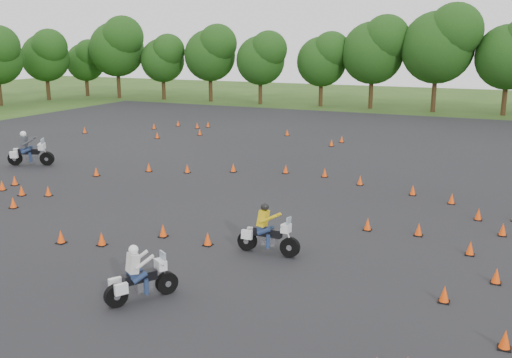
# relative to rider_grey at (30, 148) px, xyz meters

# --- Properties ---
(ground) EXTENTS (140.00, 140.00, 0.00)m
(ground) POSITION_rel_rider_grey_xyz_m (14.79, -6.35, -0.99)
(ground) COLOR #2D5119
(ground) RESTS_ON ground
(asphalt_pad) EXTENTS (62.00, 62.00, 0.00)m
(asphalt_pad) POSITION_rel_rider_grey_xyz_m (14.79, -0.35, -0.99)
(asphalt_pad) COLOR black
(asphalt_pad) RESTS_ON ground
(treeline) EXTENTS (86.72, 32.01, 10.66)m
(treeline) POSITION_rel_rider_grey_xyz_m (17.79, 29.32, 3.55)
(treeline) COLOR #1A3E11
(treeline) RESTS_ON ground
(traffic_cones) EXTENTS (36.33, 33.26, 0.45)m
(traffic_cones) POSITION_rel_rider_grey_xyz_m (14.42, -0.78, -0.76)
(traffic_cones) COLOR #FF4A0A
(traffic_cones) RESTS_ON asphalt_pad
(rider_grey) EXTENTS (2.66, 1.73, 1.98)m
(rider_grey) POSITION_rel_rider_grey_xyz_m (0.00, 0.00, 0.00)
(rider_grey) COLOR #3A3C41
(rider_grey) RESTS_ON ground
(rider_yellow) EXTENTS (2.18, 0.68, 1.68)m
(rider_yellow) POSITION_rel_rider_grey_xyz_m (17.36, -7.22, -0.15)
(rider_yellow) COLOR gold
(rider_yellow) RESTS_ON ground
(rider_white) EXTENTS (1.66, 2.11, 1.61)m
(rider_white) POSITION_rel_rider_grey_xyz_m (15.56, -11.73, -0.18)
(rider_white) COLOR silver
(rider_white) RESTS_ON ground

